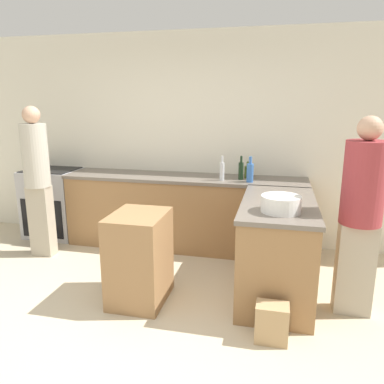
{
  "coord_description": "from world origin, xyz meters",
  "views": [
    {
      "loc": [
        1.14,
        -2.41,
        1.85
      ],
      "look_at": [
        0.33,
        1.07,
        0.98
      ],
      "focal_mm": 35.0,
      "sensor_mm": 36.0,
      "label": 1
    }
  ],
  "objects": [
    {
      "name": "person_by_range",
      "position": [
        -1.62,
        1.39,
        0.99
      ],
      "size": [
        0.3,
        0.3,
        1.8
      ],
      "color": "#ADA38E",
      "rests_on": "ground_plane"
    },
    {
      "name": "range_oven",
      "position": [
        -1.88,
        2.04,
        0.47
      ],
      "size": [
        0.71,
        0.59,
        0.94
      ],
      "color": "#ADADB2",
      "rests_on": "ground_plane"
    },
    {
      "name": "wine_bottle_dark",
      "position": [
        0.71,
        2.0,
        1.04
      ],
      "size": [
        0.06,
        0.06,
        0.28
      ],
      "color": "black",
      "rests_on": "counter_back"
    },
    {
      "name": "island_table",
      "position": [
        -0.07,
        0.63,
        0.43
      ],
      "size": [
        0.49,
        0.61,
        0.85
      ],
      "color": "#997047",
      "rests_on": "ground_plane"
    },
    {
      "name": "mixing_bowl",
      "position": [
        1.18,
        0.73,
        1.0
      ],
      "size": [
        0.34,
        0.34,
        0.14
      ],
      "color": "white",
      "rests_on": "counter_peninsula"
    },
    {
      "name": "vinegar_bottle_clear",
      "position": [
        0.5,
        1.91,
        1.05
      ],
      "size": [
        0.06,
        0.06,
        0.29
      ],
      "color": "silver",
      "rests_on": "counter_back"
    },
    {
      "name": "counter_back",
      "position": [
        0.0,
        2.03,
        0.47
      ],
      "size": [
        3.03,
        0.63,
        0.93
      ],
      "color": "olive",
      "rests_on": "ground_plane"
    },
    {
      "name": "person_at_peninsula",
      "position": [
        1.84,
        0.87,
        0.94
      ],
      "size": [
        0.35,
        0.35,
        1.74
      ],
      "color": "#ADA38E",
      "rests_on": "ground_plane"
    },
    {
      "name": "ground_plane",
      "position": [
        0.0,
        0.0,
        0.0
      ],
      "size": [
        14.0,
        14.0,
        0.0
      ],
      "primitive_type": "plane",
      "color": "beige"
    },
    {
      "name": "wall_back",
      "position": [
        0.0,
        2.36,
        1.35
      ],
      "size": [
        8.0,
        0.06,
        2.7
      ],
      "color": "silver",
      "rests_on": "ground_plane"
    },
    {
      "name": "olive_oil_bottle",
      "position": [
        0.79,
        2.12,
        1.01
      ],
      "size": [
        0.09,
        0.09,
        0.2
      ],
      "color": "#475B1E",
      "rests_on": "counter_back"
    },
    {
      "name": "paper_bag",
      "position": [
        1.16,
        0.27,
        0.16
      ],
      "size": [
        0.26,
        0.18,
        0.31
      ],
      "color": "tan",
      "rests_on": "ground_plane"
    },
    {
      "name": "counter_peninsula",
      "position": [
        1.17,
        1.07,
        0.47
      ],
      "size": [
        0.69,
        1.36,
        0.93
      ],
      "color": "olive",
      "rests_on": "ground_plane"
    },
    {
      "name": "water_bottle_blue",
      "position": [
        0.83,
        1.88,
        1.05
      ],
      "size": [
        0.08,
        0.08,
        0.3
      ],
      "color": "#386BB7",
      "rests_on": "counter_back"
    }
  ]
}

